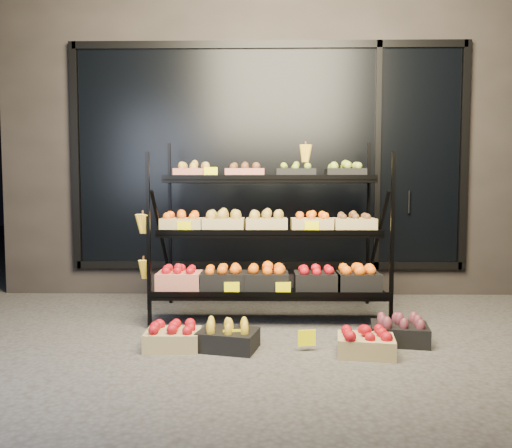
{
  "coord_description": "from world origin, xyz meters",
  "views": [
    {
      "loc": [
        -0.05,
        -3.99,
        1.19
      ],
      "look_at": [
        -0.12,
        0.55,
        0.87
      ],
      "focal_mm": 35.0,
      "sensor_mm": 36.0,
      "label": 1
    }
  ],
  "objects_px": {
    "floor_crate_midleft": "(228,336)",
    "floor_crate_midright": "(366,342)",
    "display_rack": "(267,233)",
    "floor_crate_left": "(173,336)"
  },
  "relations": [
    {
      "from": "floor_crate_midleft",
      "to": "floor_crate_midright",
      "type": "height_order",
      "value": "floor_crate_midleft"
    },
    {
      "from": "floor_crate_left",
      "to": "floor_crate_midright",
      "type": "distance_m",
      "value": 1.42
    },
    {
      "from": "display_rack",
      "to": "floor_crate_midleft",
      "type": "xyz_separation_m",
      "value": [
        -0.3,
        -0.96,
        -0.69
      ]
    },
    {
      "from": "floor_crate_midright",
      "to": "display_rack",
      "type": "bearing_deg",
      "value": 131.63
    },
    {
      "from": "display_rack",
      "to": "floor_crate_midright",
      "type": "distance_m",
      "value": 1.46
    },
    {
      "from": "display_rack",
      "to": "floor_crate_left",
      "type": "bearing_deg",
      "value": -126.74
    },
    {
      "from": "display_rack",
      "to": "floor_crate_midleft",
      "type": "bearing_deg",
      "value": -107.24
    },
    {
      "from": "floor_crate_midleft",
      "to": "display_rack",
      "type": "bearing_deg",
      "value": 86.37
    },
    {
      "from": "floor_crate_midleft",
      "to": "floor_crate_midright",
      "type": "xyz_separation_m",
      "value": [
        1.0,
        -0.12,
        -0.0
      ]
    },
    {
      "from": "display_rack",
      "to": "floor_crate_midleft",
      "type": "distance_m",
      "value": 1.22
    }
  ]
}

